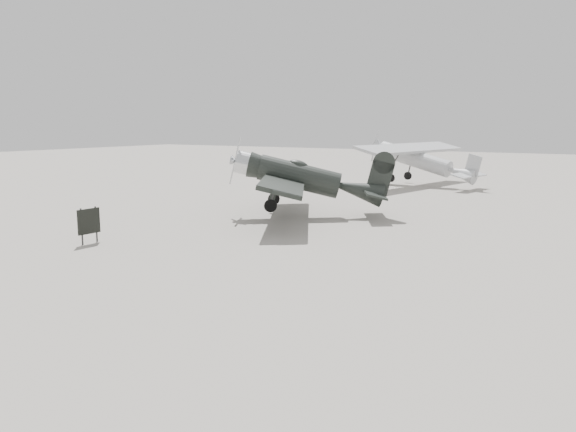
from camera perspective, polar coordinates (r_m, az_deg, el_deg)
name	(u,v)px	position (r m, az deg, el deg)	size (l,w,h in m)	color
ground	(291,258)	(19.98, 0.31, -4.28)	(160.00, 160.00, 0.00)	gray
lowwing_monoplane	(306,179)	(28.61, 1.88, 3.81)	(8.92, 10.84, 3.67)	black
highwing_monoplane	(419,156)	(44.17, 13.15, 5.93)	(9.07, 12.70, 3.59)	#ABAEB0
sign_board	(89,222)	(23.57, -19.58, -0.57)	(0.14, 1.01, 1.45)	#333333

